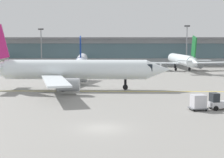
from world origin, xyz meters
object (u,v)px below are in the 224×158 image
at_px(gate_airplane_3, 182,60).
at_px(cargo_dolly_lead, 198,102).
at_px(baggage_tug, 218,102).
at_px(apron_light_mast_1, 41,45).
at_px(apron_light_mast_2, 187,44).
at_px(gate_airplane_2, 82,60).
at_px(taxiing_regional_jet, 74,70).

relative_size(gate_airplane_3, cargo_dolly_lead, 12.49).
relative_size(baggage_tug, apron_light_mast_1, 0.23).
bearing_deg(apron_light_mast_1, apron_light_mast_2, -2.06).
distance_m(gate_airplane_3, apron_light_mast_1, 46.86).
distance_m(gate_airplane_2, apron_light_mast_1, 23.03).
bearing_deg(taxiing_regional_jet, apron_light_mast_1, 108.60).
distance_m(taxiing_regional_jet, apron_light_mast_2, 60.74).
height_order(gate_airplane_2, cargo_dolly_lead, gate_airplane_2).
relative_size(gate_airplane_3, apron_light_mast_1, 2.37).
xyz_separation_m(taxiing_regional_jet, apron_light_mast_2, (29.86, 52.74, 3.99)).
bearing_deg(baggage_tug, apron_light_mast_2, 71.08).
height_order(gate_airplane_3, apron_light_mast_1, apron_light_mast_1).
xyz_separation_m(gate_airplane_3, apron_light_mast_1, (-44.10, 15.33, 3.99)).
bearing_deg(cargo_dolly_lead, gate_airplane_2, 99.30).
relative_size(gate_airplane_2, cargo_dolly_lead, 12.40).
bearing_deg(gate_airplane_3, cargo_dolly_lead, 167.18).
height_order(gate_airplane_3, baggage_tug, gate_airplane_3).
xyz_separation_m(cargo_dolly_lead, apron_light_mast_1, (-36.01, 71.78, 5.87)).
bearing_deg(gate_airplane_3, taxiing_regional_jet, 141.91).
relative_size(cargo_dolly_lead, apron_light_mast_1, 0.19).
bearing_deg(apron_light_mast_2, gate_airplane_3, -106.52).
xyz_separation_m(gate_airplane_2, gate_airplane_3, (28.63, 1.26, 0.02)).
height_order(taxiing_regional_jet, apron_light_mast_1, apron_light_mast_1).
bearing_deg(apron_light_mast_2, cargo_dolly_lead, -99.82).
xyz_separation_m(baggage_tug, cargo_dolly_lead, (-2.59, -0.51, 0.16)).
distance_m(gate_airplane_2, cargo_dolly_lead, 58.92).
xyz_separation_m(apron_light_mast_1, apron_light_mast_2, (48.14, -1.73, 0.47)).
distance_m(baggage_tug, cargo_dolly_lead, 2.65).
height_order(gate_airplane_2, apron_light_mast_2, apron_light_mast_2).
xyz_separation_m(gate_airplane_2, apron_light_mast_1, (-15.47, 16.59, 4.01)).
xyz_separation_m(gate_airplane_3, baggage_tug, (-5.50, -55.94, -2.05)).
height_order(gate_airplane_3, apron_light_mast_2, apron_light_mast_2).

